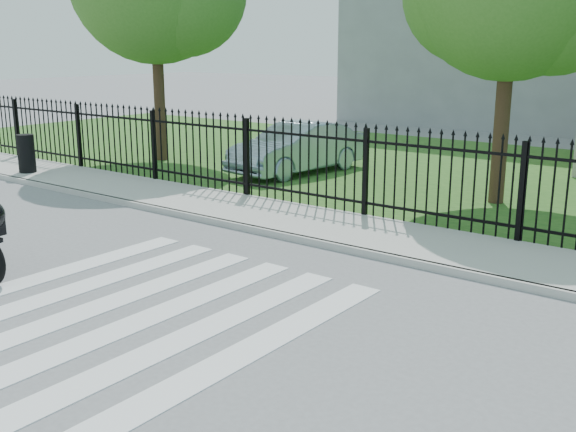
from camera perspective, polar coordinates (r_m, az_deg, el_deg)
The scene contains 8 objects.
ground at distance 8.88m, azimuth -14.15°, elevation -8.07°, with size 120.00×120.00×0.00m, color slate.
crosswalk at distance 8.87m, azimuth -14.15°, elevation -8.04°, with size 5.00×5.50×0.01m, color silver, non-canonical shape.
sidewalk at distance 12.40m, azimuth 4.09°, elevation -1.00°, with size 40.00×2.00×0.12m, color #ADAAA3.
curb at distance 11.60m, azimuth 1.37°, elevation -2.03°, with size 40.00×0.12×0.12m, color #ADAAA3.
grass_strip at distance 18.53m, azimuth 16.09°, elevation 3.39°, with size 40.00×12.00×0.02m, color #26541D.
iron_fence at distance 13.04m, azimuth 6.57°, elevation 3.49°, with size 26.00×0.04×1.80m.
parked_car at distance 17.93m, azimuth 0.78°, elevation 5.78°, with size 1.41×4.04×1.33m, color #8FA3B4.
litter_bin at distance 18.75m, azimuth -21.28°, elevation 4.96°, with size 0.44×0.44×0.98m, color black.
Camera 1 is at (6.53, -5.03, 3.29)m, focal length 42.00 mm.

